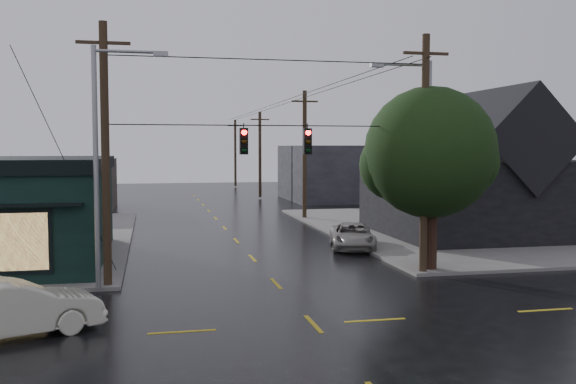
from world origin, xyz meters
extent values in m
plane|color=black|center=(0.00, 0.00, 0.00)|extent=(160.00, 160.00, 0.00)
cube|color=slate|center=(20.00, 20.00, 0.07)|extent=(28.00, 28.00, 0.15)
cube|color=black|center=(15.00, 17.00, 2.40)|extent=(12.00, 11.00, 4.50)
cylinder|color=black|center=(7.00, 7.03, 2.04)|extent=(0.70, 0.70, 3.78)
sphere|color=black|center=(7.00, 7.03, 5.21)|extent=(5.70, 5.70, 5.70)
cylinder|color=black|center=(0.00, 6.50, 6.30)|extent=(13.00, 0.04, 0.04)
cube|color=#362A27|center=(-14.00, 40.00, 2.20)|extent=(12.00, 10.00, 4.40)
cube|color=#242328|center=(16.00, 45.00, 2.80)|extent=(14.00, 12.00, 5.60)
imported|color=beige|center=(-8.76, 0.52, 0.82)|extent=(5.27, 3.49, 1.64)
imported|color=gray|center=(5.73, 13.88, 0.67)|extent=(3.28, 5.21, 1.34)
camera|label=1|loc=(-4.84, -18.78, 5.43)|focal=40.00mm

